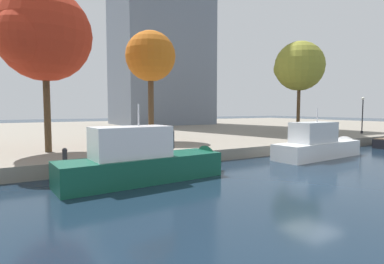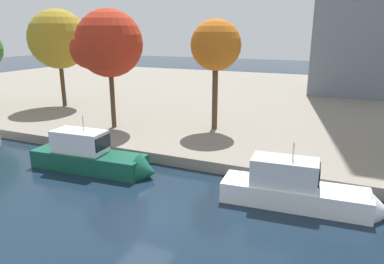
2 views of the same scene
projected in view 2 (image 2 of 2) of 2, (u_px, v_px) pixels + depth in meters
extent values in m
plane|color=#142333|center=(144.00, 219.00, 18.48)|extent=(220.00, 220.00, 0.00)
cube|color=gray|center=(276.00, 99.00, 48.96)|extent=(120.00, 55.00, 0.80)
cube|color=#14513D|center=(89.00, 163.00, 25.03)|extent=(8.45, 2.82, 1.59)
cone|color=#14513D|center=(147.00, 172.00, 23.53)|extent=(1.34, 2.23, 2.16)
cube|color=white|center=(80.00, 141.00, 24.81)|extent=(3.85, 2.06, 1.53)
cube|color=black|center=(97.00, 142.00, 24.31)|extent=(1.11, 1.77, 0.92)
cylinder|color=silver|center=(83.00, 124.00, 24.32)|extent=(0.08, 0.08, 1.09)
cube|color=white|center=(293.00, 199.00, 19.93)|extent=(8.11, 2.82, 1.63)
cone|color=white|center=(380.00, 212.00, 18.52)|extent=(1.36, 2.20, 2.12)
cube|color=silver|center=(284.00, 172.00, 19.69)|extent=(3.71, 2.05, 1.50)
cube|color=black|center=(311.00, 174.00, 19.22)|extent=(1.08, 1.74, 0.90)
cylinder|color=silver|center=(293.00, 151.00, 19.22)|extent=(0.08, 0.08, 0.99)
cylinder|color=#2D2D33|center=(85.00, 137.00, 29.11)|extent=(0.25, 0.25, 0.52)
sphere|color=#2D2D33|center=(85.00, 133.00, 29.02)|extent=(0.28, 0.28, 0.28)
cylinder|color=#4C3823|center=(113.00, 99.00, 32.48)|extent=(0.43, 0.43, 5.38)
sphere|color=#B22D19|center=(109.00, 43.00, 31.14)|extent=(5.92, 5.92, 5.92)
sphere|color=#B22D19|center=(114.00, 45.00, 31.30)|extent=(4.06, 4.06, 4.06)
sphere|color=#B22D19|center=(90.00, 49.00, 30.69)|extent=(3.35, 3.35, 3.35)
cylinder|color=#4C3823|center=(63.00, 84.00, 41.82)|extent=(0.48, 0.48, 5.26)
sphere|color=olive|center=(58.00, 39.00, 40.41)|extent=(6.68, 6.68, 6.68)
sphere|color=olive|center=(70.00, 35.00, 40.52)|extent=(3.20, 3.20, 3.20)
sphere|color=olive|center=(53.00, 46.00, 40.07)|extent=(4.27, 4.27, 4.27)
cylinder|color=#4C3823|center=(215.00, 97.00, 31.89)|extent=(0.50, 0.50, 5.83)
sphere|color=#BC6019|center=(216.00, 45.00, 30.64)|extent=(4.42, 4.42, 4.42)
sphere|color=#BC6019|center=(213.00, 41.00, 31.41)|extent=(2.16, 2.16, 2.16)
sphere|color=#BC6019|center=(219.00, 50.00, 31.63)|extent=(2.71, 2.71, 2.71)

